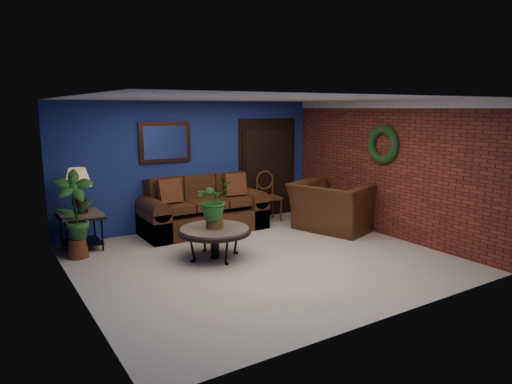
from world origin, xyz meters
TOP-DOWN VIEW (x-y plane):
  - floor at (0.00, 0.00)m, footprint 5.50×5.50m
  - wall_back at (0.00, 2.50)m, footprint 5.50×0.04m
  - wall_left at (-2.75, 0.00)m, footprint 0.04×5.00m
  - wall_right_brick at (2.75, 0.00)m, footprint 0.04×5.00m
  - ceiling at (0.00, 0.00)m, footprint 5.50×5.00m
  - crown_molding at (2.72, 0.00)m, footprint 0.03×5.00m
  - wall_mirror at (-0.60, 2.46)m, footprint 1.02×0.06m
  - closet_door at (1.75, 2.47)m, footprint 1.44×0.06m
  - wreath at (2.69, 0.05)m, footprint 0.16×0.72m
  - sofa at (-0.04, 2.09)m, footprint 2.39×1.03m
  - coffee_table at (-0.60, 0.45)m, footprint 1.15×1.15m
  - end_table at (-2.30, 2.05)m, footprint 0.70×0.70m
  - table_lamp at (-2.30, 2.05)m, footprint 0.44×0.44m
  - side_chair at (1.52, 2.13)m, footprint 0.49×0.49m
  - armchair at (2.15, 0.74)m, footprint 1.65×1.77m
  - coffee_plant at (-0.60, 0.45)m, footprint 0.66×0.59m
  - floor_plant at (2.35, 1.17)m, footprint 0.39×0.33m
  - tall_plant at (-2.45, 1.64)m, footprint 0.68×0.52m

SIDE VIEW (x-z plane):
  - floor at x=0.00m, z-range 0.00..0.00m
  - sofa at x=-0.04m, z-range -0.19..0.89m
  - floor_plant at x=2.35m, z-range 0.02..0.84m
  - coffee_table at x=-0.60m, z-range 0.19..0.68m
  - armchair at x=2.15m, z-range 0.00..0.94m
  - end_table at x=-2.30m, z-range 0.17..0.81m
  - side_chair at x=1.52m, z-range 0.07..1.12m
  - tall_plant at x=-2.45m, z-range 0.05..1.46m
  - coffee_plant at x=-0.60m, z-range 0.54..1.32m
  - closet_door at x=1.75m, z-range -0.04..2.14m
  - table_lamp at x=-2.30m, z-range 0.74..1.47m
  - wall_back at x=0.00m, z-range 0.00..2.50m
  - wall_left at x=-2.75m, z-range 0.00..2.50m
  - wall_right_brick at x=2.75m, z-range 0.00..2.50m
  - wreath at x=2.69m, z-range 1.34..2.06m
  - wall_mirror at x=-0.60m, z-range 1.33..2.10m
  - crown_molding at x=2.72m, z-range 2.36..2.50m
  - ceiling at x=0.00m, z-range 2.49..2.51m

